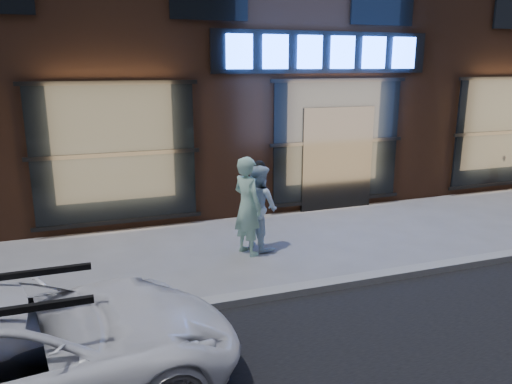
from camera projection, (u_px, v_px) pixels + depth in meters
ground at (447, 269)px, 8.39m from camera, size 90.00×90.00×0.00m
curb at (447, 266)px, 8.37m from camera, size 60.00×0.25×0.12m
storefront_building at (275, 0)px, 14.40m from camera, size 30.20×8.28×10.30m
man_bowtie at (247, 206)px, 8.88m from camera, size 0.63×0.76×1.79m
man_cap at (259, 207)px, 9.20m from camera, size 0.82×0.93×1.59m
white_suv at (10, 358)px, 4.75m from camera, size 4.76×2.72×1.25m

